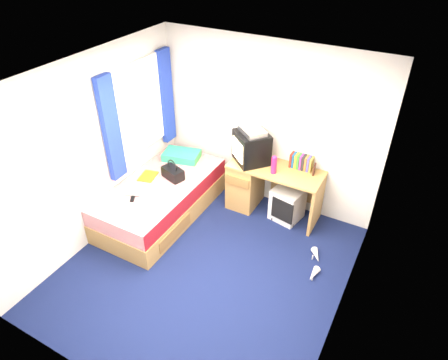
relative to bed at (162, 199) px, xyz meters
The scene contains 20 objects.
ground 1.29m from the bed, 29.29° to the right, with size 3.40×3.40×0.00m, color #0C1438.
room_shell 1.73m from the bed, 29.29° to the right, with size 3.40×3.40×3.40m.
bed is the anchor object (origin of this frame).
pillow 0.76m from the bed, 97.68° to the left, with size 0.53×0.34×0.12m, color teal.
desk 1.39m from the bed, 36.50° to the left, with size 1.30×0.55×0.75m.
storage_cube 1.79m from the bed, 26.00° to the left, with size 0.39×0.39×0.48m, color silver.
crt_tv 1.47m from the bed, 39.51° to the left, with size 0.60×0.60×0.44m.
vcr 1.61m from the bed, 39.54° to the left, with size 0.37×0.27×0.07m, color silver.
book_row 2.03m from the bed, 30.45° to the left, with size 0.31×0.13×0.20m.
picture_frame 2.17m from the bed, 26.55° to the left, with size 0.02×0.12×0.14m, color #321810.
pink_water_bottle 1.67m from the bed, 26.51° to the left, with size 0.08×0.08×0.24m, color #D91E59.
aerosol_can 1.64m from the bed, 34.70° to the left, with size 0.05×0.05×0.20m, color silver.
handbag 0.42m from the bed, 63.72° to the left, with size 0.36×0.27×0.30m.
towel 0.49m from the bed, 48.33° to the right, with size 0.27×0.23×0.09m, color white.
magazine 0.37m from the bed, 168.86° to the left, with size 0.21×0.28×0.01m, color #CED417.
water_bottle 0.52m from the bed, 107.60° to the right, with size 0.07×0.07×0.20m, color silver.
colour_swatch_fan 0.64m from the bed, 75.41° to the right, with size 0.22×0.06×0.01m, color yellow.
remote_control 0.55m from the bed, 101.98° to the right, with size 0.05×0.16×0.02m, color black.
window_assembly 1.27m from the bed, 147.65° to the left, with size 0.11×1.42×1.40m.
white_heels 2.29m from the bed, ahead, with size 0.22×0.56×0.09m.
Camera 1 is at (1.86, -2.92, 3.71)m, focal length 32.00 mm.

